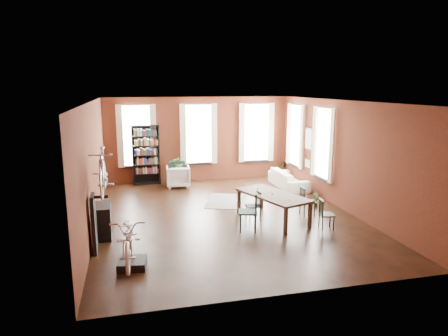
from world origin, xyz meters
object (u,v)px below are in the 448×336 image
object	(u,v)px
dining_chair_d	(307,202)
console_table	(103,221)
dining_table	(273,207)
white_armchair	(178,175)
dining_chair_b	(253,206)
dining_chair_c	(327,214)
cream_sofa	(288,176)
bicycle_floor	(128,216)
bike_trainer	(132,263)
bookshelf	(146,155)
dining_chair_a	(248,212)
plant_stand	(179,177)

from	to	relation	value
dining_chair_d	console_table	bearing A→B (deg)	94.50
dining_table	white_armchair	xyz separation A→B (m)	(-2.05, 4.29, 0.05)
dining_chair_b	white_armchair	distance (m)	4.40
white_armchair	dining_table	bearing A→B (deg)	119.44
dining_chair_c	console_table	distance (m)	5.57
dining_chair_d	cream_sofa	world-z (taller)	cream_sofa
bicycle_floor	bike_trainer	bearing A→B (deg)	30.72
white_armchair	dining_chair_c	bearing A→B (deg)	124.86
dining_chair_b	cream_sofa	bearing A→B (deg)	139.75
dining_chair_b	dining_chair_d	xyz separation A→B (m)	(1.59, -0.01, 0.01)
dining_chair_b	white_armchair	size ratio (longest dim) A/B	0.94
white_armchair	bike_trainer	world-z (taller)	white_armchair
bike_trainer	console_table	bearing A→B (deg)	109.38
bookshelf	bicycle_floor	distance (m)	7.12
white_armchair	console_table	distance (m)	5.08
dining_chair_a	bicycle_floor	distance (m)	3.32
white_armchair	cream_sofa	world-z (taller)	white_armchair
bike_trainer	white_armchair	bearing A→B (deg)	75.01
dining_chair_b	console_table	xyz separation A→B (m)	(-3.92, -0.38, 0.00)
dining_chair_d	bookshelf	world-z (taller)	bookshelf
dining_chair_a	console_table	distance (m)	3.56
bookshelf	bike_trainer	distance (m)	7.17
dining_chair_c	bike_trainer	distance (m)	4.99
dining_table	console_table	distance (m)	4.42
dining_table	white_armchair	distance (m)	4.75
dining_chair_c	console_table	size ratio (longest dim) A/B	0.97
cream_sofa	bicycle_floor	size ratio (longest dim) A/B	1.12
dining_chair_a	bookshelf	xyz separation A→B (m)	(-2.25, 5.60, 0.61)
dining_chair_b	console_table	distance (m)	3.93
cream_sofa	plant_stand	size ratio (longest dim) A/B	3.57
dining_table	dining_chair_c	distance (m)	1.47
dining_table	dining_chair_c	world-z (taller)	dining_chair_c
dining_chair_d	white_armchair	distance (m)	5.19
white_armchair	console_table	world-z (taller)	white_armchair
plant_stand	dining_table	bearing A→B (deg)	-66.66
dining_chair_b	dining_chair_c	size ratio (longest dim) A/B	1.02
dining_chair_b	dining_chair_d	bearing A→B (deg)	85.84
plant_stand	bicycle_floor	size ratio (longest dim) A/B	0.31
dining_chair_c	white_armchair	world-z (taller)	white_armchair
dining_chair_a	dining_chair_c	distance (m)	2.02
dining_chair_d	bicycle_floor	xyz separation A→B (m)	(-4.89, -2.26, 0.68)
bicycle_floor	dining_chair_b	bearing A→B (deg)	36.45
dining_table	plant_stand	size ratio (longest dim) A/B	3.70
dining_chair_c	bicycle_floor	bearing A→B (deg)	112.65
cream_sofa	dining_table	bearing A→B (deg)	151.11
bookshelf	dining_table	bearing A→B (deg)	-57.88
bike_trainer	dining_chair_d	bearing A→B (deg)	24.76
bookshelf	cream_sofa	distance (m)	5.28
cream_sofa	plant_stand	xyz separation A→B (m)	(-3.79, 1.28, -0.12)
dining_chair_d	bike_trainer	size ratio (longest dim) A/B	1.46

